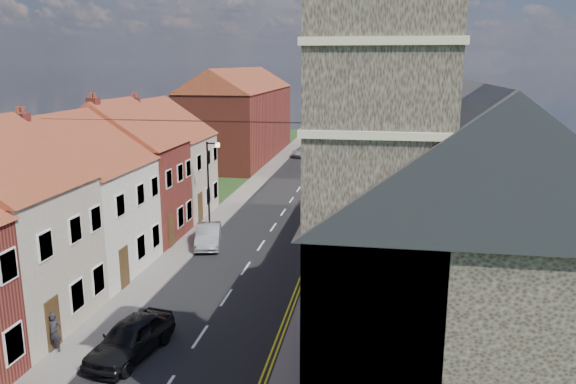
# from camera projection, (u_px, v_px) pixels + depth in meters

# --- Properties ---
(road) EXTENTS (7.00, 90.00, 0.02)m
(road) POSITION_uv_depth(u_px,v_px,m) (291.00, 200.00, 46.23)
(road) COLOR black
(road) RESTS_ON ground
(pavement_left) EXTENTS (1.80, 90.00, 0.12)m
(pavement_left) POSITION_uv_depth(u_px,v_px,m) (240.00, 197.00, 46.91)
(pavement_left) COLOR gray
(pavement_left) RESTS_ON ground
(pavement_right) EXTENTS (1.80, 90.00, 0.12)m
(pavement_right) POSITION_uv_depth(u_px,v_px,m) (345.00, 201.00, 45.51)
(pavement_right) COLOR gray
(pavement_right) RESTS_ON ground
(church) EXTENTS (11.25, 14.25, 15.20)m
(church) POSITION_uv_depth(u_px,v_px,m) (451.00, 230.00, 17.77)
(church) COLOR black
(church) RESTS_ON ground
(cottage_r_tudor) EXTENTS (8.30, 5.20, 9.00)m
(cottage_r_tudor) POSITION_uv_depth(u_px,v_px,m) (424.00, 202.00, 27.11)
(cottage_r_tudor) COLOR #B9A99B
(cottage_r_tudor) RESTS_ON ground
(cottage_r_white_near) EXTENTS (8.30, 6.00, 9.00)m
(cottage_r_white_near) POSITION_uv_depth(u_px,v_px,m) (418.00, 180.00, 32.30)
(cottage_r_white_near) COLOR #B9A99B
(cottage_r_white_near) RESTS_ON ground
(cottage_r_cream_mid) EXTENTS (8.30, 5.20, 9.00)m
(cottage_r_cream_mid) POSITION_uv_depth(u_px,v_px,m) (413.00, 163.00, 37.49)
(cottage_r_cream_mid) COLOR #B9A99B
(cottage_r_cream_mid) RESTS_ON ground
(cottage_r_pink) EXTENTS (8.30, 6.00, 9.00)m
(cottage_r_pink) POSITION_uv_depth(u_px,v_px,m) (410.00, 151.00, 42.68)
(cottage_r_pink) COLOR #B2998D
(cottage_r_pink) RESTS_ON ground
(cottage_r_white_far) EXTENTS (8.30, 5.20, 9.00)m
(cottage_r_white_far) POSITION_uv_depth(u_px,v_px,m) (407.00, 142.00, 47.87)
(cottage_r_white_far) COLOR white
(cottage_r_white_far) RESTS_ON ground
(cottage_r_cream_far) EXTENTS (8.30, 6.00, 9.00)m
(cottage_r_cream_far) POSITION_uv_depth(u_px,v_px,m) (405.00, 134.00, 53.06)
(cottage_r_cream_far) COLOR #B9A99B
(cottage_r_cream_far) RESTS_ON ground
(cottage_l_white) EXTENTS (8.30, 6.90, 8.80)m
(cottage_l_white) POSITION_uv_depth(u_px,v_px,m) (62.00, 193.00, 29.37)
(cottage_l_white) COLOR white
(cottage_l_white) RESTS_ON ground
(cottage_l_brick_mid) EXTENTS (8.30, 5.70, 9.10)m
(cottage_l_brick_mid) POSITION_uv_depth(u_px,v_px,m) (116.00, 169.00, 35.20)
(cottage_l_brick_mid) COLOR maroon
(cottage_l_brick_mid) RESTS_ON ground
(cottage_l_pink) EXTENTS (8.30, 6.30, 8.80)m
(cottage_l_pink) POSITION_uv_depth(u_px,v_px,m) (152.00, 157.00, 40.81)
(cottage_l_pink) COLOR #B9A99B
(cottage_l_pink) RESTS_ON ground
(block_right_far) EXTENTS (8.30, 24.20, 10.50)m
(block_right_far) POSITION_uv_depth(u_px,v_px,m) (400.00, 112.00, 67.59)
(block_right_far) COLOR #B9A99B
(block_right_far) RESTS_ON ground
(block_left_far) EXTENTS (8.30, 24.20, 10.50)m
(block_left_far) POSITION_uv_depth(u_px,v_px,m) (240.00, 113.00, 65.74)
(block_left_far) COLOR maroon
(block_left_far) RESTS_ON ground
(lamppost) EXTENTS (0.88, 0.15, 6.00)m
(lamppost) POSITION_uv_depth(u_px,v_px,m) (210.00, 181.00, 36.43)
(lamppost) COLOR black
(lamppost) RESTS_ON pavement_left
(car_near) EXTENTS (2.49, 4.56, 1.47)m
(car_near) POSITION_uv_depth(u_px,v_px,m) (131.00, 338.00, 21.53)
(car_near) COLOR black
(car_near) RESTS_ON ground
(car_mid) EXTENTS (2.33, 4.28, 1.34)m
(car_mid) POSITION_uv_depth(u_px,v_px,m) (208.00, 235.00, 34.56)
(car_mid) COLOR gray
(car_mid) RESTS_ON ground
(car_distant) EXTENTS (2.86, 4.88, 1.27)m
(car_distant) POSITION_uv_depth(u_px,v_px,m) (304.00, 151.00, 67.66)
(car_distant) COLOR silver
(car_distant) RESTS_ON ground
(pedestrian_left) EXTENTS (0.62, 0.46, 1.58)m
(pedestrian_left) POSITION_uv_depth(u_px,v_px,m) (54.00, 332.00, 21.61)
(pedestrian_left) COLOR black
(pedestrian_left) RESTS_ON pavement_left
(pedestrian_right) EXTENTS (0.88, 0.71, 1.72)m
(pedestrian_right) POSITION_uv_depth(u_px,v_px,m) (319.00, 242.00, 32.35)
(pedestrian_right) COLOR black
(pedestrian_right) RESTS_ON pavement_right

